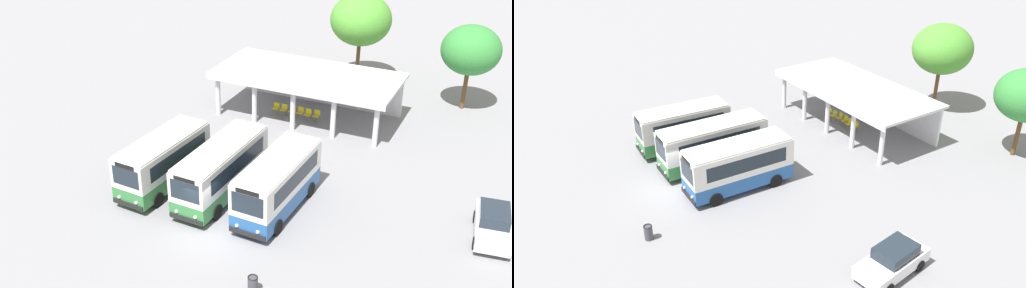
% 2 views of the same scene
% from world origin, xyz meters
% --- Properties ---
extents(ground_plane, '(180.00, 180.00, 0.00)m').
position_xyz_m(ground_plane, '(0.00, 0.00, 0.00)').
color(ground_plane, gray).
extents(city_bus_nearest_orange, '(2.63, 6.91, 3.17)m').
position_xyz_m(city_bus_nearest_orange, '(-4.73, 2.97, 1.75)').
color(city_bus_nearest_orange, black).
rests_on(city_bus_nearest_orange, ground).
extents(city_bus_second_in_row, '(2.47, 7.68, 3.18)m').
position_xyz_m(city_bus_second_in_row, '(-1.16, 3.58, 1.76)').
color(city_bus_second_in_row, black).
rests_on(city_bus_second_in_row, ground).
extents(city_bus_middle_cream, '(2.54, 7.14, 3.24)m').
position_xyz_m(city_bus_middle_cream, '(2.41, 3.55, 1.79)').
color(city_bus_middle_cream, black).
rests_on(city_bus_middle_cream, ground).
extents(parked_car_flank, '(2.30, 4.32, 1.62)m').
position_xyz_m(parked_car_flank, '(13.62, 6.15, 0.83)').
color(parked_car_flank, black).
rests_on(parked_car_flank, ground).
extents(terminal_canopy, '(13.33, 6.36, 3.40)m').
position_xyz_m(terminal_canopy, '(-0.89, 16.68, 2.66)').
color(terminal_canopy, silver).
rests_on(terminal_canopy, ground).
extents(waiting_chair_end_by_column, '(0.45, 0.45, 0.86)m').
position_xyz_m(waiting_chair_end_by_column, '(-3.07, 15.44, 0.52)').
color(waiting_chair_end_by_column, slate).
rests_on(waiting_chair_end_by_column, ground).
extents(waiting_chair_second_from_end, '(0.45, 0.45, 0.86)m').
position_xyz_m(waiting_chair_second_from_end, '(-2.43, 15.44, 0.52)').
color(waiting_chair_second_from_end, slate).
rests_on(waiting_chair_second_from_end, ground).
extents(waiting_chair_middle_seat, '(0.45, 0.45, 0.86)m').
position_xyz_m(waiting_chair_middle_seat, '(-1.78, 15.55, 0.52)').
color(waiting_chair_middle_seat, slate).
rests_on(waiting_chair_middle_seat, ground).
extents(waiting_chair_fourth_seat, '(0.45, 0.45, 0.86)m').
position_xyz_m(waiting_chair_fourth_seat, '(-1.13, 15.55, 0.52)').
color(waiting_chair_fourth_seat, slate).
rests_on(waiting_chair_fourth_seat, ground).
extents(waiting_chair_fifth_seat, '(0.45, 0.45, 0.86)m').
position_xyz_m(waiting_chair_fifth_seat, '(-0.49, 15.44, 0.52)').
color(waiting_chair_fifth_seat, slate).
rests_on(waiting_chair_fifth_seat, ground).
extents(waiting_chair_far_end_seat, '(0.45, 0.45, 0.86)m').
position_xyz_m(waiting_chair_far_end_seat, '(0.16, 15.52, 0.52)').
color(waiting_chair_far_end_seat, slate).
rests_on(waiting_chair_far_end_seat, ground).
extents(roadside_tree_behind_canopy, '(4.97, 4.97, 7.46)m').
position_xyz_m(roadside_tree_behind_canopy, '(0.31, 24.46, 5.34)').
color(roadside_tree_behind_canopy, brown).
rests_on(roadside_tree_behind_canopy, ground).
extents(roadside_tree_east_of_canopy, '(4.35, 4.35, 6.51)m').
position_xyz_m(roadside_tree_east_of_canopy, '(9.33, 22.68, 4.64)').
color(roadside_tree_east_of_canopy, brown).
rests_on(roadside_tree_east_of_canopy, ground).
extents(litter_bin_apron, '(0.49, 0.49, 0.90)m').
position_xyz_m(litter_bin_apron, '(4.28, -3.29, 0.46)').
color(litter_bin_apron, '#3F3F47').
rests_on(litter_bin_apron, ground).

